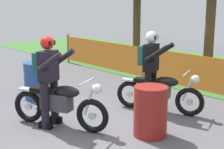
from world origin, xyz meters
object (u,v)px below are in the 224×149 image
rider_trailing (48,76)px  rider_lead (151,67)px  oil_drum (150,111)px  spare_drum (37,81)px  motorcycle_trailing (59,103)px  motorcycle_lead (159,92)px

rider_trailing → rider_lead: bearing=47.0°
oil_drum → spare_drum: (-3.24, -0.35, 0.00)m
motorcycle_trailing → rider_lead: rider_lead is taller
motorcycle_trailing → oil_drum: 1.67m
spare_drum → oil_drum: bearing=6.1°
spare_drum → motorcycle_lead: bearing=29.7°
rider_trailing → oil_drum: size_ratio=1.92×
motorcycle_lead → rider_trailing: rider_trailing is taller
motorcycle_lead → oil_drum: motorcycle_lead is taller
oil_drum → spare_drum: bearing=-173.9°
motorcycle_lead → spare_drum: size_ratio=2.02×
spare_drum → rider_lead: bearing=30.2°
rider_lead → motorcycle_trailing: bearing=-126.6°
rider_lead → spare_drum: 2.74m
motorcycle_lead → spare_drum: (-2.52, -1.44, 0.01)m
motorcycle_lead → rider_trailing: bearing=-134.9°
motorcycle_trailing → spare_drum: bearing=137.2°
motorcycle_lead → oil_drum: (0.72, -1.09, 0.01)m
motorcycle_trailing → spare_drum: (-1.86, 0.60, -0.02)m
rider_trailing → spare_drum: bearing=132.4°
rider_trailing → spare_drum: rider_trailing is taller
rider_lead → rider_trailing: same height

